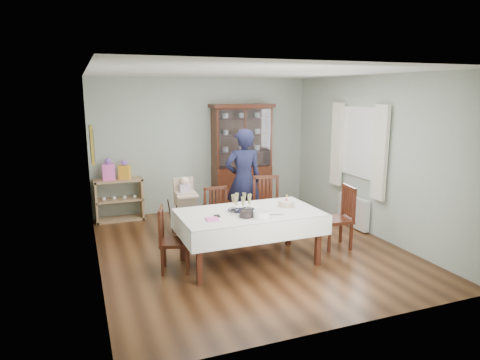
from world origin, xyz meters
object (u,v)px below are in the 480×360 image
dining_table (249,237)px  chair_end_right (337,229)px  chair_far_right (267,220)px  gift_bag_pink (108,170)px  birthday_cake (286,204)px  gift_bag_orange (125,170)px  sideboard (119,200)px  chair_far_left (219,228)px  woman (243,180)px  high_chair (186,213)px  chair_end_left (174,252)px  champagne_tray (242,206)px  china_cabinet (242,155)px

dining_table → chair_end_right: (1.53, 0.09, -0.09)m
chair_far_right → gift_bag_pink: 3.12m
dining_table → birthday_cake: birthday_cake is taller
dining_table → gift_bag_orange: bearing=116.7°
sideboard → chair_far_left: (1.35, -1.96, -0.13)m
woman → high_chair: size_ratio=1.75×
dining_table → birthday_cake: size_ratio=7.50×
sideboard → birthday_cake: 3.53m
gift_bag_pink → gift_bag_orange: bearing=0.0°
sideboard → chair_far_left: bearing=-55.4°
chair_end_right → gift_bag_pink: 4.27m
dining_table → birthday_cake: bearing=3.0°
chair_end_left → champagne_tray: champagne_tray is taller
china_cabinet → chair_end_right: china_cabinet is taller
woman → high_chair: 1.15m
chair_far_left → woman: bearing=44.1°
champagne_tray → birthday_cake: 0.69m
champagne_tray → high_chair: bearing=108.8°
champagne_tray → birthday_cake: bearing=-1.9°
chair_far_right → champagne_tray: bearing=-116.0°
woman → chair_far_left: bearing=45.9°
china_cabinet → birthday_cake: china_cabinet is taller
woman → chair_far_right: bearing=119.3°
dining_table → gift_bag_pink: size_ratio=4.83×
chair_far_left → high_chair: size_ratio=0.89×
chair_end_left → chair_far_left: bearing=-32.8°
dining_table → gift_bag_pink: gift_bag_pink is taller
chair_far_left → birthday_cake: 1.26m
dining_table → gift_bag_orange: (-1.41, 2.80, 0.58)m
chair_far_right → chair_far_left: bearing=-159.4°
chair_far_left → champagne_tray: champagne_tray is taller
chair_end_left → chair_end_right: (2.60, -0.01, 0.03)m
birthday_cake → sideboard: bearing=127.5°
chair_far_right → chair_end_right: chair_far_right is taller
chair_end_right → gift_bag_pink: bearing=-121.8°
chair_end_left → woman: 2.12m
chair_far_right → gift_bag_orange: size_ratio=2.76×
sideboard → high_chair: high_chair is taller
woman → high_chair: (-1.04, 0.03, -0.50)m
chair_far_left → birthday_cake: (0.78, -0.83, 0.54)m
birthday_cake → gift_bag_orange: 3.42m
dining_table → chair_end_left: size_ratio=2.25×
chair_far_left → gift_bag_pink: 2.56m
chair_far_left → woman: size_ratio=0.51×
sideboard → dining_table: bearing=-61.4°
chair_end_right → gift_bag_orange: size_ratio=2.65×
sideboard → gift_bag_pink: gift_bag_pink is taller
champagne_tray → gift_bag_pink: bearing=120.4°
chair_end_left → gift_bag_pink: 2.86m
champagne_tray → sideboard: bearing=117.6°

